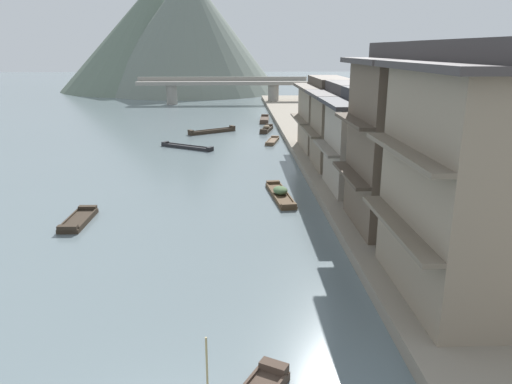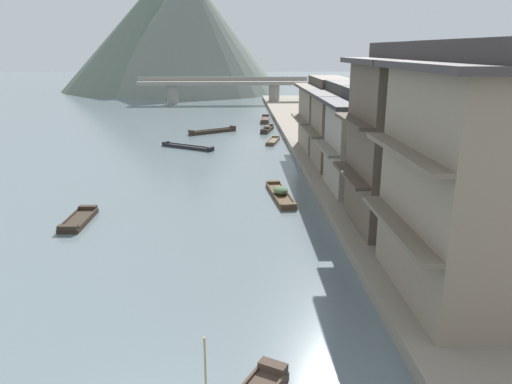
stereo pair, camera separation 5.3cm
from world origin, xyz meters
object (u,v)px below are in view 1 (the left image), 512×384
object	(u,v)px
boat_moored_nearest	(267,129)
boat_moored_far	(212,131)
house_waterfront_narrow	(353,126)
boat_moored_third	(272,141)
house_waterfront_tall	(375,141)
boat_midriver_drifting	(187,147)
boat_midriver_upstream	(264,120)
house_waterfront_far	(328,114)
stone_bridge	(223,86)
boat_moored_second	(280,194)
house_waterfront_nearest	(476,177)
boat_upstream_distant	(78,220)
house_waterfront_second	(412,139)

from	to	relation	value
boat_moored_nearest	boat_moored_far	xyz separation A→B (m)	(-6.15, -0.93, -0.07)
boat_moored_far	house_waterfront_narrow	distance (m)	22.39
boat_moored_third	house_waterfront_tall	xyz separation A→B (m)	(4.89, -19.17, 3.44)
boat_midriver_drifting	boat_midriver_upstream	world-z (taller)	boat_midriver_upstream
house_waterfront_far	stone_bridge	xyz separation A→B (m)	(-10.18, 42.25, -0.59)
boat_moored_third	boat_midriver_upstream	xyz separation A→B (m)	(0.08, 15.04, 0.06)
boat_moored_third	boat_midriver_drifting	world-z (taller)	boat_midriver_drifting
house_waterfront_narrow	boat_moored_far	bearing A→B (deg)	120.65
stone_bridge	boat_moored_second	bearing A→B (deg)	-84.94
boat_moored_far	house_waterfront_nearest	size ratio (longest dim) A/B	0.60
boat_moored_third	boat_moored_far	world-z (taller)	boat_moored_far
boat_upstream_distant	house_waterfront_tall	bearing A→B (deg)	13.53
boat_moored_second	house_waterfront_nearest	distance (m)	15.62
boat_moored_nearest	house_waterfront_nearest	xyz separation A→B (m)	(4.56, -39.95, 4.60)
boat_moored_nearest	boat_midriver_upstream	bearing A→B (deg)	88.37
boat_midriver_drifting	house_waterfront_nearest	bearing A→B (deg)	-67.18
boat_moored_second	boat_upstream_distant	xyz separation A→B (m)	(-11.29, -4.28, -0.08)
boat_midriver_drifting	boat_upstream_distant	world-z (taller)	boat_upstream_distant
house_waterfront_far	boat_midriver_upstream	bearing A→B (deg)	101.58
boat_moored_second	house_waterfront_nearest	xyz separation A→B (m)	(5.31, -13.94, 4.63)
house_waterfront_second	stone_bridge	xyz separation A→B (m)	(-10.52, 62.01, -1.90)
house_waterfront_second	house_waterfront_far	size ratio (longest dim) A/B	1.14
boat_moored_far	house_waterfront_narrow	xyz separation A→B (m)	(11.28, -19.04, 3.38)
boat_moored_nearest	boat_midriver_upstream	size ratio (longest dim) A/B	0.76
boat_moored_second	boat_moored_far	distance (m)	25.65
boat_moored_far	boat_upstream_distant	distance (m)	29.94
boat_moored_second	boat_upstream_distant	bearing A→B (deg)	-159.23
house_waterfront_tall	house_waterfront_far	world-z (taller)	same
boat_moored_third	house_waterfront_tall	bearing A→B (deg)	-75.69
boat_moored_second	boat_midriver_drifting	xyz separation A→B (m)	(-7.37, 16.20, -0.09)
boat_upstream_distant	house_waterfront_second	xyz separation A→B (m)	(16.92, -2.52, 4.72)
house_waterfront_narrow	stone_bridge	size ratio (longest dim) A/B	0.24
house_waterfront_second	boat_midriver_upstream	bearing A→B (deg)	96.50
boat_moored_third	house_waterfront_tall	size ratio (longest dim) A/B	0.63
boat_moored_nearest	house_waterfront_narrow	world-z (taller)	house_waterfront_narrow
boat_upstream_distant	house_waterfront_tall	size ratio (longest dim) A/B	0.55
boat_moored_nearest	house_waterfront_nearest	bearing A→B (deg)	-83.49
boat_midriver_upstream	house_waterfront_narrow	distance (m)	28.62
house_waterfront_narrow	stone_bridge	xyz separation A→B (m)	(-10.77, 49.17, -0.60)
house_waterfront_nearest	stone_bridge	world-z (taller)	house_waterfront_nearest
boat_moored_far	house_waterfront_tall	world-z (taller)	house_waterfront_tall
boat_moored_far	house_waterfront_narrow	world-z (taller)	house_waterfront_narrow
house_waterfront_nearest	house_waterfront_narrow	world-z (taller)	house_waterfront_nearest
house_waterfront_second	boat_upstream_distant	bearing A→B (deg)	171.54
boat_moored_nearest	house_waterfront_second	xyz separation A→B (m)	(4.88, -32.80, 4.61)
boat_upstream_distant	stone_bridge	bearing A→B (deg)	83.86
boat_midriver_drifting	house_waterfront_far	size ratio (longest dim) A/B	0.67
house_waterfront_nearest	house_waterfront_far	xyz separation A→B (m)	(-0.02, 26.91, -1.30)
boat_midriver_upstream	house_waterfront_nearest	distance (m)	48.40
house_waterfront_tall	house_waterfront_narrow	bearing A→B (deg)	89.09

